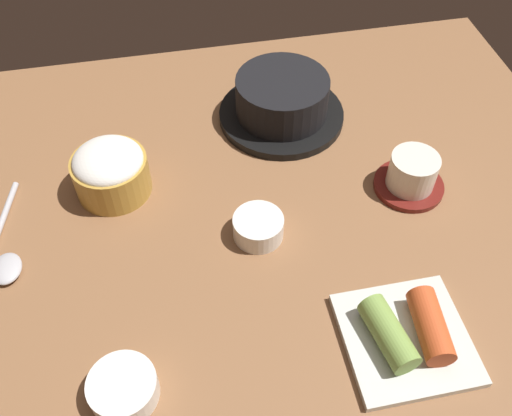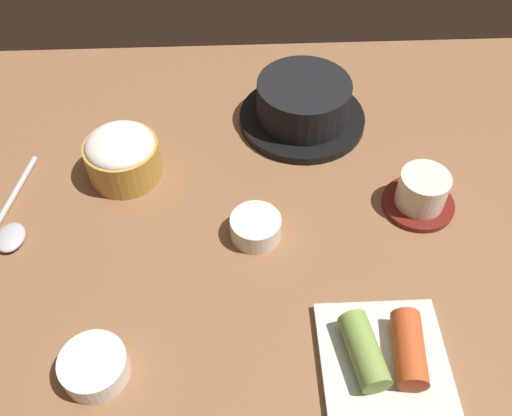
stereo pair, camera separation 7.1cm
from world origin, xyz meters
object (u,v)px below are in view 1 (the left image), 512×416
object	(u,v)px
tea_cup_with_saucer	(412,175)
side_bowl_near	(123,388)
spoon	(5,255)
rice_bowl	(110,170)
banchan_cup_center	(258,227)
stone_pot	(282,101)
kimchi_plate	(408,334)

from	to	relation	value
tea_cup_with_saucer	side_bowl_near	distance (cm)	44.83
side_bowl_near	spoon	size ratio (longest dim) A/B	0.42
rice_bowl	side_bowl_near	bearing A→B (deg)	-90.28
rice_bowl	side_bowl_near	xyz separation A→B (cm)	(-0.14, -29.22, -2.09)
side_bowl_near	spoon	bearing A→B (deg)	123.72
banchan_cup_center	side_bowl_near	distance (cm)	24.99
stone_pot	spoon	bearing A→B (deg)	-154.40
side_bowl_near	stone_pot	bearing A→B (deg)	56.76
stone_pot	side_bowl_near	xyz separation A→B (cm)	(-25.59, -39.04, -1.77)
banchan_cup_center	kimchi_plate	distance (cm)	21.93
stone_pot	tea_cup_with_saucer	distance (cm)	22.27
kimchi_plate	spoon	distance (cm)	48.56
stone_pot	spoon	world-z (taller)	stone_pot
banchan_cup_center	kimchi_plate	size ratio (longest dim) A/B	0.47
kimchi_plate	spoon	xyz separation A→B (cm)	(-44.10, 20.33, -0.89)
stone_pot	banchan_cup_center	bearing A→B (deg)	-110.41
rice_bowl	side_bowl_near	size ratio (longest dim) A/B	1.40
rice_bowl	side_bowl_near	world-z (taller)	rice_bowl
tea_cup_with_saucer	spoon	distance (cm)	52.91
banchan_cup_center	spoon	size ratio (longest dim) A/B	0.38
rice_bowl	kimchi_plate	size ratio (longest dim) A/B	0.74
rice_bowl	tea_cup_with_saucer	xyz separation A→B (cm)	(39.17, -7.70, -1.12)
banchan_cup_center	spoon	xyz separation A→B (cm)	(-31.19, 2.60, -1.02)
tea_cup_with_saucer	side_bowl_near	bearing A→B (deg)	-151.30
tea_cup_with_saucer	kimchi_plate	distance (cm)	23.30
stone_pot	kimchi_plate	size ratio (longest dim) A/B	1.39
stone_pot	side_bowl_near	distance (cm)	46.71
banchan_cup_center	side_bowl_near	size ratio (longest dim) A/B	0.90
stone_pot	tea_cup_with_saucer	world-z (taller)	stone_pot
stone_pot	side_bowl_near	size ratio (longest dim) A/B	2.64
kimchi_plate	side_bowl_near	world-z (taller)	kimchi_plate
stone_pot	tea_cup_with_saucer	xyz separation A→B (cm)	(13.73, -17.51, -0.80)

